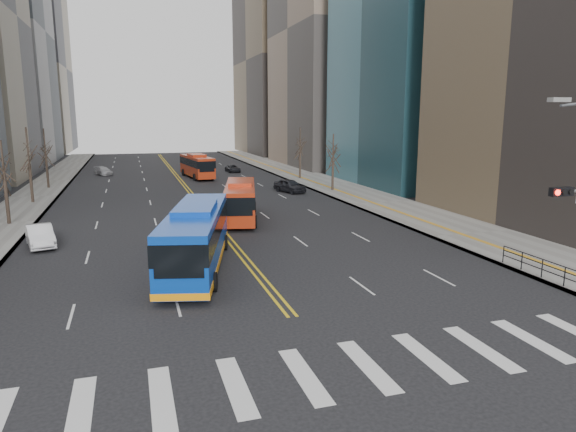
{
  "coord_description": "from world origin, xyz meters",
  "views": [
    {
      "loc": [
        -6.44,
        -15.16,
        8.67
      ],
      "look_at": [
        1.18,
        9.57,
        3.59
      ],
      "focal_mm": 32.0,
      "sensor_mm": 36.0,
      "label": 1
    }
  ],
  "objects": [
    {
      "name": "red_bus_near",
      "position": [
        2.28,
        26.73,
        1.85
      ],
      "size": [
        4.68,
        10.67,
        3.32
      ],
      "color": "#B02E12",
      "rests_on": "ground"
    },
    {
      "name": "blue_bus",
      "position": [
        -3.05,
        13.63,
        1.94
      ],
      "size": [
        5.74,
        13.05,
        3.7
      ],
      "color": "#0B3EAE",
      "rests_on": "ground"
    },
    {
      "name": "ground",
      "position": [
        0.0,
        0.0,
        0.0
      ],
      "size": [
        220.0,
        220.0,
        0.0
      ],
      "primitive_type": "plane",
      "color": "black"
    },
    {
      "name": "car_silver",
      "position": [
        -10.28,
        65.31,
        0.6
      ],
      "size": [
        3.09,
        4.43,
        1.19
      ],
      "primitive_type": "imported",
      "rotation": [
        0.0,
        0.0,
        0.39
      ],
      "color": "gray",
      "rests_on": "ground"
    },
    {
      "name": "sidewalk_left",
      "position": [
        -16.5,
        45.0,
        0.07
      ],
      "size": [
        5.0,
        130.0,
        0.15
      ],
      "primitive_type": "cube",
      "color": "gray",
      "rests_on": "ground"
    },
    {
      "name": "crosswalk",
      "position": [
        0.0,
        0.0,
        0.01
      ],
      "size": [
        26.7,
        4.0,
        0.01
      ],
      "color": "silver",
      "rests_on": "ground"
    },
    {
      "name": "pedestrian_railing",
      "position": [
        14.3,
        6.0,
        0.82
      ],
      "size": [
        0.06,
        6.06,
        1.02
      ],
      "color": "black",
      "rests_on": "sidewalk_right"
    },
    {
      "name": "car_white",
      "position": [
        -12.5,
        21.84,
        0.73
      ],
      "size": [
        2.56,
        4.67,
        1.46
      ],
      "primitive_type": "imported",
      "rotation": [
        0.0,
        0.0,
        0.24
      ],
      "color": "white",
      "rests_on": "ground"
    },
    {
      "name": "car_dark_mid",
      "position": [
        10.95,
        40.61,
        0.77
      ],
      "size": [
        3.21,
        4.87,
        1.54
      ],
      "primitive_type": "imported",
      "rotation": [
        0.0,
        0.0,
        0.34
      ],
      "color": "black",
      "rests_on": "ground"
    },
    {
      "name": "office_towers",
      "position": [
        0.12,
        68.51,
        23.92
      ],
      "size": [
        83.0,
        134.0,
        58.0
      ],
      "color": "#9A9A9C",
      "rests_on": "ground"
    },
    {
      "name": "sidewalk_right",
      "position": [
        17.5,
        45.0,
        0.07
      ],
      "size": [
        7.0,
        130.0,
        0.15
      ],
      "primitive_type": "cube",
      "color": "gray",
      "rests_on": "ground"
    },
    {
      "name": "street_trees",
      "position": [
        -7.18,
        34.55,
        4.87
      ],
      "size": [
        35.2,
        47.2,
        7.6
      ],
      "color": "black",
      "rests_on": "ground"
    },
    {
      "name": "car_dark_far",
      "position": [
        8.87,
        63.81,
        0.54
      ],
      "size": [
        1.97,
        3.99,
        1.09
      ],
      "primitive_type": "imported",
      "rotation": [
        0.0,
        0.0,
        0.04
      ],
      "color": "black",
      "rests_on": "ground"
    },
    {
      "name": "red_bus_far",
      "position": [
        2.58,
        57.85,
        1.88
      ],
      "size": [
        3.75,
        10.79,
        3.37
      ],
      "color": "#B02E12",
      "rests_on": "ground"
    },
    {
      "name": "centerline",
      "position": [
        0.0,
        55.0,
        0.01
      ],
      "size": [
        0.55,
        100.0,
        0.01
      ],
      "color": "gold",
      "rests_on": "ground"
    }
  ]
}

